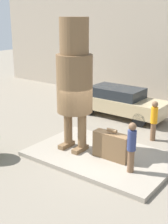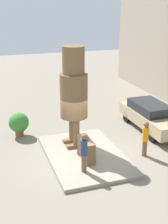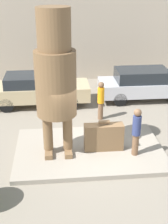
# 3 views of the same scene
# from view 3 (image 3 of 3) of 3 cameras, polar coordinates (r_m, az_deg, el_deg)

# --- Properties ---
(ground_plane) EXTENTS (60.00, 60.00, 0.00)m
(ground_plane) POSITION_cam_3_polar(r_m,az_deg,el_deg) (11.06, 0.97, -7.33)
(ground_plane) COLOR gray
(pedestal) EXTENTS (5.12, 3.34, 0.16)m
(pedestal) POSITION_cam_3_polar(r_m,az_deg,el_deg) (11.02, 0.98, -6.99)
(pedestal) COLOR gray
(pedestal) RESTS_ON ground_plane
(building_backdrop) EXTENTS (28.00, 0.60, 7.95)m
(building_backdrop) POSITION_cam_3_polar(r_m,az_deg,el_deg) (17.94, -2.16, 18.41)
(building_backdrop) COLOR tan
(building_backdrop) RESTS_ON ground_plane
(statue_figure) EXTENTS (1.29, 1.29, 4.75)m
(statue_figure) POSITION_cam_3_polar(r_m,az_deg,el_deg) (9.64, -5.24, 6.91)
(statue_figure) COLOR brown
(statue_figure) RESTS_ON pedestal
(giant_suitcase) EXTENTS (1.34, 0.40, 1.11)m
(giant_suitcase) POSITION_cam_3_polar(r_m,az_deg,el_deg) (10.73, 3.62, -4.56)
(giant_suitcase) COLOR brown
(giant_suitcase) RESTS_ON pedestal
(tourist) EXTENTS (0.28, 0.28, 1.67)m
(tourist) POSITION_cam_3_polar(r_m,az_deg,el_deg) (10.34, 9.56, -3.29)
(tourist) COLOR brown
(tourist) RESTS_ON pedestal
(parked_car_tan) EXTENTS (4.68, 1.70, 1.48)m
(parked_car_tan) POSITION_cam_3_polar(r_m,az_deg,el_deg) (14.79, -8.47, 4.22)
(parked_car_tan) COLOR tan
(parked_car_tan) RESTS_ON ground_plane
(parked_car_silver) EXTENTS (4.55, 1.70, 1.53)m
(parked_car_silver) POSITION_cam_3_polar(r_m,az_deg,el_deg) (15.59, 11.00, 5.13)
(parked_car_silver) COLOR #B7B7BC
(parked_car_silver) RESTS_ON ground_plane
(worker_hivis) EXTENTS (0.28, 0.28, 1.67)m
(worker_hivis) POSITION_cam_3_polar(r_m,az_deg,el_deg) (13.10, 3.09, 2.36)
(worker_hivis) COLOR brown
(worker_hivis) RESTS_ON ground_plane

